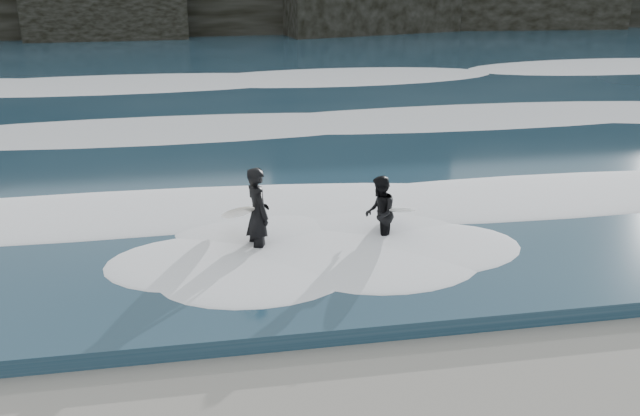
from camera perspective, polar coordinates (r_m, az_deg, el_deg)
The scene contains 6 objects.
sea at distance 36.17m, azimuth -5.44°, elevation 11.01°, with size 90.00×52.00×0.30m, color #1C374A.
foam_near at distance 16.81m, azimuth 0.59°, elevation 1.00°, with size 60.00×3.20×0.20m, color white.
foam_mid at distance 23.44m, azimuth -2.63°, elevation 6.64°, with size 60.00×4.00×0.24m, color white.
foam_far at distance 32.19m, azimuth -4.82°, elevation 10.42°, with size 60.00×4.80×0.30m, color white.
surfer_left at distance 14.11m, azimuth -5.28°, elevation -0.47°, with size 1.13×2.07×1.93m.
surfer_right at distance 14.68m, azimuth 5.02°, elevation -0.38°, with size 1.19×2.01×1.57m.
Camera 1 is at (-2.97, -6.58, 5.97)m, focal length 40.00 mm.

